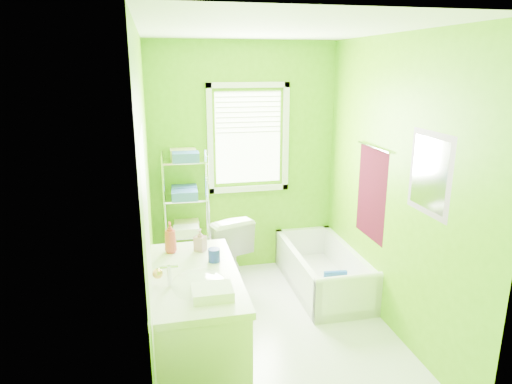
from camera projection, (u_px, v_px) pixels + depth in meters
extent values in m
plane|color=silver|center=(275.00, 332.00, 4.14)|extent=(2.90, 2.90, 0.00)
cube|color=#559F07|center=(244.00, 160.00, 5.15)|extent=(2.10, 0.04, 2.60)
cube|color=#559F07|center=(348.00, 267.00, 2.43)|extent=(2.10, 0.04, 2.60)
cube|color=#559F07|center=(148.00, 202.00, 3.57)|extent=(0.04, 2.90, 2.60)
cube|color=#559F07|center=(392.00, 187.00, 4.01)|extent=(0.04, 2.90, 2.60)
cube|color=white|center=(279.00, 29.00, 3.44)|extent=(2.10, 2.90, 0.04)
cube|color=white|center=(248.00, 138.00, 5.09)|extent=(0.74, 0.01, 1.01)
cube|color=white|center=(249.00, 189.00, 5.23)|extent=(0.92, 0.05, 0.06)
cube|color=white|center=(248.00, 85.00, 4.91)|extent=(0.92, 0.05, 0.06)
cube|color=white|center=(210.00, 140.00, 4.98)|extent=(0.06, 0.05, 1.22)
cube|color=white|center=(286.00, 137.00, 5.16)|extent=(0.06, 0.05, 1.22)
cube|color=white|center=(248.00, 112.00, 4.99)|extent=(0.72, 0.02, 0.50)
cube|color=white|center=(152.00, 298.00, 2.72)|extent=(0.02, 0.80, 2.00)
sphere|color=gold|center=(158.00, 274.00, 3.03)|extent=(0.07, 0.07, 0.07)
cube|color=#3F0714|center=(371.00, 193.00, 4.38)|extent=(0.02, 0.58, 0.90)
cylinder|color=silver|center=(373.00, 147.00, 4.25)|extent=(0.02, 0.62, 0.02)
cube|color=#CC5972|center=(430.00, 174.00, 3.42)|extent=(0.02, 0.54, 0.64)
cube|color=white|center=(429.00, 174.00, 3.42)|extent=(0.01, 0.44, 0.54)
cube|color=white|center=(322.00, 283.00, 4.97)|extent=(0.67, 1.43, 0.10)
cube|color=white|center=(296.00, 271.00, 4.86)|extent=(0.07, 1.43, 0.43)
cube|color=white|center=(348.00, 266.00, 4.99)|extent=(0.07, 1.43, 0.43)
cube|color=white|center=(348.00, 299.00, 4.28)|extent=(0.67, 0.07, 0.43)
cube|color=white|center=(302.00, 245.00, 5.57)|extent=(0.67, 0.07, 0.43)
cylinder|color=white|center=(349.00, 278.00, 4.23)|extent=(0.67, 0.07, 0.07)
cylinder|color=#1348B8|center=(338.00, 297.00, 4.51)|extent=(0.33, 0.33, 0.06)
cylinder|color=yellow|center=(339.00, 292.00, 4.50)|extent=(0.31, 0.31, 0.05)
cube|color=#1348B8|center=(335.00, 281.00, 4.60)|extent=(0.24, 0.06, 0.21)
imported|color=white|center=(220.00, 247.00, 5.01)|extent=(0.67, 0.89, 0.81)
cube|color=white|center=(196.00, 334.00, 3.35)|extent=(0.60, 1.20, 0.87)
cube|color=silver|center=(194.00, 277.00, 3.23)|extent=(0.63, 1.23, 0.05)
ellipsoid|color=white|center=(199.00, 288.00, 3.08)|extent=(0.41, 0.54, 0.14)
cylinder|color=silver|center=(169.00, 277.00, 3.01)|extent=(0.03, 0.03, 0.16)
cylinder|color=silver|center=(169.00, 267.00, 2.99)|extent=(0.12, 0.02, 0.02)
imported|color=#C53B3A|center=(170.00, 237.00, 3.55)|extent=(0.10, 0.10, 0.25)
imported|color=#C17D9A|center=(200.00, 240.00, 3.59)|extent=(0.11, 0.11, 0.18)
cylinder|color=#182CA1|center=(214.00, 255.00, 3.40)|extent=(0.09, 0.09, 0.10)
cube|color=white|center=(212.00, 292.00, 2.89)|extent=(0.26, 0.20, 0.06)
cylinder|color=silver|center=(165.00, 224.00, 4.79)|extent=(0.02, 0.02, 1.45)
cylinder|color=silver|center=(165.00, 215.00, 5.06)|extent=(0.02, 0.02, 1.45)
cylinder|color=silver|center=(209.00, 221.00, 4.88)|extent=(0.02, 0.02, 1.45)
cylinder|color=silver|center=(207.00, 213.00, 5.14)|extent=(0.02, 0.02, 1.45)
cube|color=silver|center=(189.00, 268.00, 5.13)|extent=(0.49, 0.31, 0.02)
cube|color=silver|center=(188.00, 234.00, 5.02)|extent=(0.49, 0.31, 0.02)
cube|color=silver|center=(186.00, 198.00, 4.91)|extent=(0.49, 0.31, 0.02)
cube|color=silver|center=(184.00, 161.00, 4.79)|extent=(0.49, 0.31, 0.02)
cube|color=#305FB0|center=(186.00, 157.00, 4.70)|extent=(0.28, 0.19, 0.10)
cube|color=#E4DD8B|center=(183.00, 154.00, 4.88)|extent=(0.28, 0.19, 0.10)
cube|color=#305FB0|center=(185.00, 195.00, 4.80)|extent=(0.28, 0.19, 0.10)
cube|color=#305FB0|center=(184.00, 190.00, 4.99)|extent=(0.28, 0.19, 0.10)
cube|color=white|center=(186.00, 231.00, 4.93)|extent=(0.28, 0.19, 0.10)
cube|color=#E4DD8B|center=(187.00, 225.00, 5.11)|extent=(0.28, 0.19, 0.10)
cube|color=#CE8C9C|center=(210.00, 254.00, 5.13)|extent=(0.03, 0.26, 0.45)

